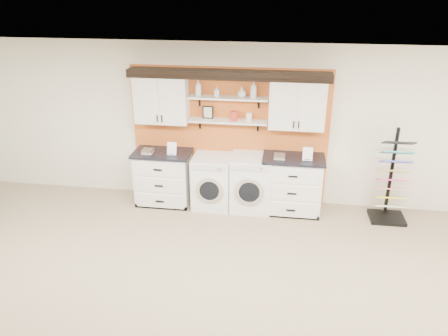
% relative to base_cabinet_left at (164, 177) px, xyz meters
% --- Properties ---
extents(ceiling, '(10.00, 10.00, 0.00)m').
position_rel_base_cabinet_left_xyz_m(ceiling, '(1.13, -3.64, 2.31)').
color(ceiling, white).
rests_on(ceiling, wall_back).
extents(wall_back, '(10.00, 0.00, 10.00)m').
position_rel_base_cabinet_left_xyz_m(wall_back, '(1.13, 0.36, 0.91)').
color(wall_back, silver).
rests_on(wall_back, floor).
extents(accent_panel, '(3.40, 0.07, 2.40)m').
position_rel_base_cabinet_left_xyz_m(accent_panel, '(1.13, 0.32, 0.71)').
color(accent_panel, '#C35B21').
rests_on(accent_panel, wall_back).
extents(upper_cabinet_left, '(0.90, 0.35, 0.84)m').
position_rel_base_cabinet_left_xyz_m(upper_cabinet_left, '(-0.00, 0.15, 1.39)').
color(upper_cabinet_left, white).
rests_on(upper_cabinet_left, wall_back).
extents(upper_cabinet_right, '(0.90, 0.35, 0.84)m').
position_rel_base_cabinet_left_xyz_m(upper_cabinet_right, '(2.26, 0.15, 1.39)').
color(upper_cabinet_right, white).
rests_on(upper_cabinet_right, wall_back).
extents(shelf_lower, '(1.32, 0.28, 0.03)m').
position_rel_base_cabinet_left_xyz_m(shelf_lower, '(1.13, 0.16, 1.04)').
color(shelf_lower, white).
rests_on(shelf_lower, wall_back).
extents(shelf_upper, '(1.32, 0.28, 0.03)m').
position_rel_base_cabinet_left_xyz_m(shelf_upper, '(1.13, 0.16, 1.44)').
color(shelf_upper, white).
rests_on(shelf_upper, wall_back).
extents(crown_molding, '(3.30, 0.41, 0.13)m').
position_rel_base_cabinet_left_xyz_m(crown_molding, '(1.13, 0.17, 1.84)').
color(crown_molding, black).
rests_on(crown_molding, wall_back).
extents(picture_frame, '(0.18, 0.02, 0.22)m').
position_rel_base_cabinet_left_xyz_m(picture_frame, '(0.78, 0.21, 1.17)').
color(picture_frame, black).
rests_on(picture_frame, shelf_lower).
extents(canister_red, '(0.11, 0.11, 0.16)m').
position_rel_base_cabinet_left_xyz_m(canister_red, '(1.23, 0.16, 1.14)').
color(canister_red, red).
rests_on(canister_red, shelf_lower).
extents(canister_cream, '(0.10, 0.10, 0.14)m').
position_rel_base_cabinet_left_xyz_m(canister_cream, '(1.48, 0.16, 1.13)').
color(canister_cream, silver).
rests_on(canister_cream, shelf_lower).
extents(base_cabinet_left, '(0.99, 0.66, 0.97)m').
position_rel_base_cabinet_left_xyz_m(base_cabinet_left, '(0.00, 0.00, 0.00)').
color(base_cabinet_left, white).
rests_on(base_cabinet_left, floor).
extents(base_cabinet_right, '(1.03, 0.66, 1.01)m').
position_rel_base_cabinet_left_xyz_m(base_cabinet_right, '(2.26, -0.00, 0.02)').
color(base_cabinet_right, white).
rests_on(base_cabinet_right, floor).
extents(washer, '(0.67, 0.71, 0.94)m').
position_rel_base_cabinet_left_xyz_m(washer, '(0.89, -0.00, -0.02)').
color(washer, white).
rests_on(washer, floor).
extents(dryer, '(0.70, 0.71, 0.98)m').
position_rel_base_cabinet_left_xyz_m(dryer, '(1.56, -0.00, 0.01)').
color(dryer, white).
rests_on(dryer, floor).
extents(sample_rack, '(0.57, 0.48, 1.56)m').
position_rel_base_cabinet_left_xyz_m(sample_rack, '(3.87, -0.05, 0.02)').
color(sample_rack, black).
rests_on(sample_rack, floor).
extents(soap_bottle_a, '(0.15, 0.15, 0.27)m').
position_rel_base_cabinet_left_xyz_m(soap_bottle_a, '(0.64, 0.16, 1.60)').
color(soap_bottle_a, silver).
rests_on(soap_bottle_a, shelf_upper).
extents(soap_bottle_b, '(0.08, 0.08, 0.17)m').
position_rel_base_cabinet_left_xyz_m(soap_bottle_b, '(0.94, 0.16, 1.54)').
color(soap_bottle_b, silver).
rests_on(soap_bottle_b, shelf_upper).
extents(soap_bottle_c, '(0.18, 0.18, 0.17)m').
position_rel_base_cabinet_left_xyz_m(soap_bottle_c, '(1.36, 0.16, 1.55)').
color(soap_bottle_c, silver).
rests_on(soap_bottle_c, shelf_upper).
extents(soap_bottle_d, '(0.14, 0.14, 0.28)m').
position_rel_base_cabinet_left_xyz_m(soap_bottle_d, '(1.55, 0.16, 1.60)').
color(soap_bottle_d, silver).
rests_on(soap_bottle_d, shelf_upper).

